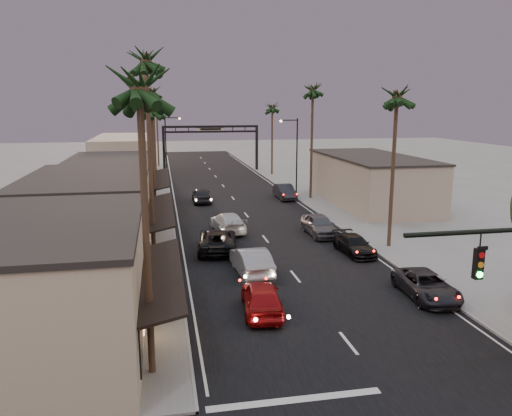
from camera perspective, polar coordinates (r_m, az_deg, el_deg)
name	(u,v)px	position (r m, az deg, el deg)	size (l,w,h in m)	color
ground	(241,209)	(51.21, -1.69, -0.09)	(200.00, 200.00, 0.00)	slate
road	(234,200)	(56.06, -2.50, 0.94)	(14.00, 120.00, 0.02)	black
sidewalk_left	(149,192)	(62.39, -12.13, 1.85)	(5.00, 92.00, 0.12)	slate
sidewalk_right	(299,187)	(64.76, 4.93, 2.42)	(5.00, 92.00, 0.12)	slate
storefront_near	(46,289)	(23.39, -22.89, -8.55)	(8.00, 12.00, 5.50)	#B6AB8B
storefront_mid	(89,218)	(36.67, -18.50, -1.06)	(8.00, 14.00, 5.50)	#A29781
storefront_far	(111,186)	(52.35, -16.27, 2.48)	(8.00, 16.00, 5.00)	#B6AB8B
storefront_dist	(125,157)	(75.03, -14.73, 5.62)	(8.00, 20.00, 6.00)	#A29781
building_right	(370,181)	(54.73, 12.94, 3.04)	(8.00, 18.00, 5.00)	#A29781
arch	(211,137)	(80.04, -5.18, 8.13)	(15.20, 0.40, 7.27)	black
streetlight_right	(295,151)	(56.72, 4.42, 6.48)	(2.13, 0.30, 9.00)	black
streetlight_left	(168,144)	(67.69, -10.03, 7.18)	(2.13, 0.30, 9.00)	black
palm_la	(139,77)	(18.52, -13.24, 14.40)	(3.20, 3.20, 13.20)	#38281C
palm_lb	(146,55)	(31.63, -12.51, 16.73)	(3.20, 3.20, 15.20)	#38281C
palm_lc	(151,105)	(45.49, -11.91, 11.46)	(3.20, 3.20, 12.20)	#38281C
palm_ld	(153,89)	(64.52, -11.74, 13.21)	(3.20, 3.20, 14.20)	#38281C
palm_ra	(397,91)	(37.37, 15.85, 12.77)	(3.20, 3.20, 13.20)	#38281C
palm_rb	(313,87)	(56.03, 6.52, 13.63)	(3.20, 3.20, 14.20)	#38281C
palm_rc	(272,105)	(75.33, 1.88, 11.71)	(3.20, 3.20, 12.20)	#38281C
palm_far	(156,99)	(87.49, -11.34, 12.13)	(3.20, 3.20, 13.20)	#38281C
oncoming_red	(262,297)	(25.91, 0.66, -10.18)	(1.92, 4.78, 1.63)	#940A0C
oncoming_pickup	(217,240)	(36.50, -4.45, -3.69)	(2.67, 5.79, 1.61)	black
oncoming_silver	(251,261)	(31.48, -0.54, -6.08)	(1.82, 5.21, 1.72)	gray
oncoming_white	(228,222)	(41.97, -3.23, -1.63)	(2.24, 5.51, 1.60)	beige
oncoming_dgrey	(202,195)	(54.71, -6.24, 1.48)	(1.92, 4.78, 1.63)	black
curbside_near	(426,285)	(29.40, 18.89, -8.37)	(2.32, 5.04, 1.40)	black
curbside_black	(354,245)	(36.41, 11.17, -4.15)	(1.85, 4.56, 1.32)	black
curbside_grey	(319,225)	(41.07, 7.25, -1.92)	(2.03, 5.03, 1.72)	#47464B
curbside_far	(285,192)	(56.63, 3.29, 1.88)	(1.73, 4.96, 1.63)	black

